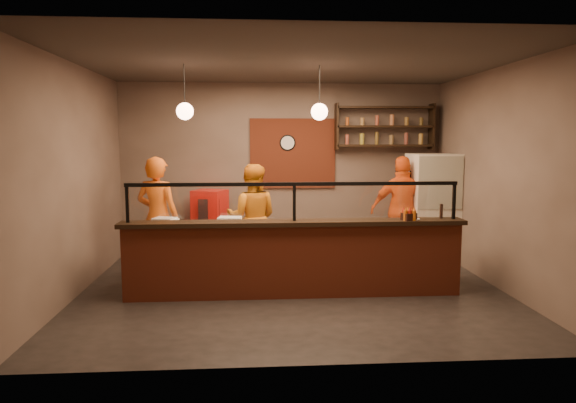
{
  "coord_description": "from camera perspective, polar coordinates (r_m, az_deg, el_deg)",
  "views": [
    {
      "loc": [
        -0.57,
        -7.17,
        2.15
      ],
      "look_at": [
        -0.04,
        0.3,
        1.25
      ],
      "focal_mm": 32.0,
      "sensor_mm": 36.0,
      "label": 1
    }
  ],
  "objects": [
    {
      "name": "rolling_pin",
      "position": [
        7.67,
        -13.57,
        -2.52
      ],
      "size": [
        0.31,
        0.22,
        0.06
      ],
      "primitive_type": "cylinder",
      "rotation": [
        0.0,
        1.57,
        0.53
      ],
      "color": "yellow",
      "rests_on": "worktop"
    },
    {
      "name": "sneeze_guard",
      "position": [
        6.93,
        0.7,
        0.39
      ],
      "size": [
        4.5,
        0.05,
        0.52
      ],
      "color": "white",
      "rests_on": "counter_ledge"
    },
    {
      "name": "service_counter",
      "position": [
        7.08,
        0.69,
        -6.62
      ],
      "size": [
        4.6,
        0.25,
        1.0
      ],
      "primitive_type": "cube",
      "color": "maroon",
      "rests_on": "floor"
    },
    {
      "name": "small_plate",
      "position": [
        7.28,
        13.68,
        -1.91
      ],
      "size": [
        0.25,
        0.25,
        0.01
      ],
      "primitive_type": "cylinder",
      "rotation": [
        0.0,
        0.0,
        -0.35
      ],
      "color": "white",
      "rests_on": "counter_ledge"
    },
    {
      "name": "fridge",
      "position": [
        9.4,
        15.71,
        -0.72
      ],
      "size": [
        0.81,
        0.76,
        1.91
      ],
      "primitive_type": "cube",
      "rotation": [
        0.0,
        0.0,
        0.02
      ],
      "color": "beige",
      "rests_on": "floor"
    },
    {
      "name": "wall_left",
      "position": [
        7.59,
        -22.73,
        2.16
      ],
      "size": [
        0.0,
        5.0,
        5.0
      ],
      "primitive_type": "plane",
      "rotation": [
        1.57,
        0.0,
        1.57
      ],
      "color": "#705D52",
      "rests_on": "floor"
    },
    {
      "name": "cook_mid",
      "position": [
        8.44,
        -4.02,
        -1.81
      ],
      "size": [
        0.93,
        0.76,
        1.76
      ],
      "primitive_type": "imported",
      "rotation": [
        0.0,
        0.0,
        3.03
      ],
      "color": "orange",
      "rests_on": "floor"
    },
    {
      "name": "cook_right",
      "position": [
        9.1,
        12.63,
        -0.97
      ],
      "size": [
        1.16,
        0.62,
        1.88
      ],
      "primitive_type": "imported",
      "rotation": [
        0.0,
        0.0,
        2.99
      ],
      "color": "#EB5616",
      "rests_on": "floor"
    },
    {
      "name": "pendant_left",
      "position": [
        7.44,
        -11.39,
        9.82
      ],
      "size": [
        0.24,
        0.24,
        0.77
      ],
      "color": "black",
      "rests_on": "ceiling"
    },
    {
      "name": "worktop",
      "position": [
        7.5,
        0.38,
        -2.95
      ],
      "size": [
        4.6,
        0.75,
        0.05
      ],
      "primitive_type": "cube",
      "color": "beige",
      "rests_on": "worktop_cabinet"
    },
    {
      "name": "counter_ledge",
      "position": [
        6.98,
        0.7,
        -2.39
      ],
      "size": [
        4.7,
        0.37,
        0.06
      ],
      "primitive_type": "cube",
      "color": "black",
      "rests_on": "service_counter"
    },
    {
      "name": "worktop_cabinet",
      "position": [
        7.59,
        0.38,
        -6.3
      ],
      "size": [
        4.6,
        0.75,
        0.85
      ],
      "primitive_type": "cube",
      "color": "gray",
      "rests_on": "floor"
    },
    {
      "name": "wall_back",
      "position": [
        9.7,
        -0.66,
        3.59
      ],
      "size": [
        6.0,
        0.0,
        6.0
      ],
      "primitive_type": "plane",
      "rotation": [
        1.57,
        0.0,
        0.0
      ],
      "color": "#705D52",
      "rests_on": "floor"
    },
    {
      "name": "wall_right",
      "position": [
        8.02,
        22.41,
        2.4
      ],
      "size": [
        0.0,
        5.0,
        5.0
      ],
      "primitive_type": "plane",
      "rotation": [
        1.57,
        0.0,
        -1.57
      ],
      "color": "#705D52",
      "rests_on": "floor"
    },
    {
      "name": "brick_patch",
      "position": [
        9.67,
        0.53,
        5.36
      ],
      "size": [
        1.6,
        0.04,
        1.3
      ],
      "primitive_type": "cube",
      "color": "maroon",
      "rests_on": "wall_back"
    },
    {
      "name": "prep_tub_c",
      "position": [
        7.38,
        -6.5,
        -2.33
      ],
      "size": [
        0.35,
        0.29,
        0.16
      ],
      "primitive_type": "cube",
      "rotation": [
        0.0,
        0.0,
        -0.14
      ],
      "color": "white",
      "rests_on": "worktop"
    },
    {
      "name": "red_cooler",
      "position": [
        9.47,
        -8.64,
        -2.5
      ],
      "size": [
        0.68,
        0.66,
        1.25
      ],
      "primitive_type": "cube",
      "rotation": [
        0.0,
        0.0,
        -0.39
      ],
      "color": "red",
      "rests_on": "floor"
    },
    {
      "name": "wall_front",
      "position": [
        4.73,
        2.9,
        0.18
      ],
      "size": [
        6.0,
        0.0,
        6.0
      ],
      "primitive_type": "plane",
      "rotation": [
        -1.57,
        0.0,
        0.0
      ],
      "color": "#705D52",
      "rests_on": "floor"
    },
    {
      "name": "prep_tub_b",
      "position": [
        7.54,
        -13.52,
        -2.32
      ],
      "size": [
        0.35,
        0.32,
        0.15
      ],
      "primitive_type": "cube",
      "rotation": [
        0.0,
        0.0,
        -0.32
      ],
      "color": "silver",
      "rests_on": "worktop"
    },
    {
      "name": "prep_tub_a",
      "position": [
        7.52,
        -13.25,
        -2.39
      ],
      "size": [
        0.33,
        0.31,
        0.13
      ],
      "primitive_type": "cube",
      "rotation": [
        0.0,
        0.0,
        -0.43
      ],
      "color": "white",
      "rests_on": "worktop"
    },
    {
      "name": "pizza_dough",
      "position": [
        7.6,
        -2.47,
        -2.57
      ],
      "size": [
        0.7,
        0.7,
        0.01
      ],
      "primitive_type": "cylinder",
      "rotation": [
        0.0,
        0.0,
        -0.32
      ],
      "color": "beige",
      "rests_on": "worktop"
    },
    {
      "name": "wall_clock",
      "position": [
        9.65,
        -0.06,
        6.54
      ],
      "size": [
        0.3,
        0.04,
        0.3
      ],
      "primitive_type": "cylinder",
      "rotation": [
        1.57,
        0.0,
        0.0
      ],
      "color": "black",
      "rests_on": "wall_back"
    },
    {
      "name": "pepper_mill",
      "position": [
        7.48,
        16.66,
        -1.03
      ],
      "size": [
        0.05,
        0.05,
        0.2
      ],
      "primitive_type": "cylinder",
      "rotation": [
        0.0,
        0.0,
        -0.1
      ],
      "color": "black",
      "rests_on": "counter_ledge"
    },
    {
      "name": "condiment_caddy",
      "position": [
        7.2,
        13.27,
        -1.64
      ],
      "size": [
        0.22,
        0.2,
        0.1
      ],
      "primitive_type": "cube",
      "rotation": [
        0.0,
        0.0,
        0.42
      ],
      "color": "black",
      "rests_on": "counter_ledge"
    },
    {
      "name": "wall_shelving",
      "position": [
        9.81,
        10.67,
        8.18
      ],
      "size": [
        1.84,
        0.28,
        0.85
      ],
      "color": "black",
      "rests_on": "wall_back"
    },
    {
      "name": "cook_left",
      "position": [
        8.3,
        -14.27,
        -1.69
      ],
      "size": [
        0.8,
        0.65,
        1.9
      ],
      "primitive_type": "imported",
      "rotation": [
        0.0,
        0.0,
        2.82
      ],
      "color": "#D65914",
      "rests_on": "floor"
    },
    {
      "name": "pendant_right",
      "position": [
        7.44,
        3.51,
        9.93
      ],
      "size": [
        0.24,
        0.24,
        0.77
      ],
      "color": "black",
      "rests_on": "ceiling"
    },
    {
      "name": "floor",
      "position": [
        7.5,
        0.5,
        -9.81
      ],
      "size": [
        6.0,
        6.0,
        0.0
      ],
      "primitive_type": "plane",
      "color": "black",
      "rests_on": "ground"
    },
    {
      "name": "ceiling",
      "position": [
        7.27,
        0.52,
        15.16
      ],
      "size": [
        6.0,
        6.0,
        0.0
      ],
      "primitive_type": "plane",
      "rotation": [
        3.14,
        0.0,
        0.0
      ],
      "color": "#3B332D",
      "rests_on": "wall_back"
    }
  ]
}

